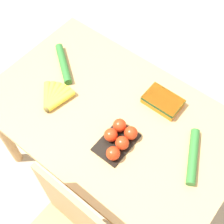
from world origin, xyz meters
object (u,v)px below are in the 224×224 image
(tomato_pack, at_px, (119,139))
(cucumber_far, at_px, (63,64))
(banana_bunch, at_px, (54,97))
(carrot_bag, at_px, (163,101))
(cucumber_near, at_px, (193,156))

(tomato_pack, height_order, cucumber_far, tomato_pack)
(banana_bunch, distance_m, carrot_bag, 0.55)
(cucumber_far, bearing_deg, cucumber_near, 177.67)
(carrot_bag, xyz_separation_m, cucumber_far, (0.57, 0.13, -0.00))
(carrot_bag, relative_size, cucumber_near, 0.72)
(cucumber_near, relative_size, cucumber_far, 1.07)
(carrot_bag, height_order, cucumber_near, carrot_bag)
(cucumber_far, bearing_deg, tomato_pack, 161.08)
(cucumber_near, xyz_separation_m, cucumber_far, (0.84, -0.03, 0.00))
(tomato_pack, bearing_deg, cucumber_near, -155.05)
(tomato_pack, relative_size, cucumber_far, 0.85)
(banana_bunch, height_order, carrot_bag, carrot_bag)
(banana_bunch, distance_m, cucumber_near, 0.74)
(cucumber_near, distance_m, cucumber_far, 0.84)
(banana_bunch, xyz_separation_m, tomato_pack, (-0.41, -0.01, 0.02))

